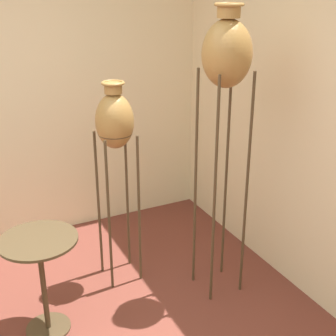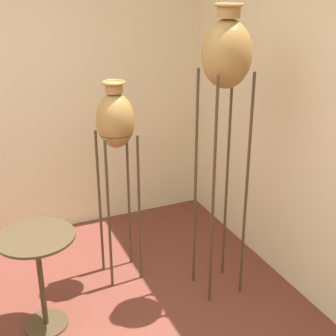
{
  "view_description": "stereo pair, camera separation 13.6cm",
  "coord_description": "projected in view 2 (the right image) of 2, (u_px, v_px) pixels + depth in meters",
  "views": [
    {
      "loc": [
        -0.08,
        -1.8,
        2.19
      ],
      "look_at": [
        1.28,
        0.94,
        0.94
      ],
      "focal_mm": 50.0,
      "sensor_mm": 36.0,
      "label": 1
    },
    {
      "loc": [
        0.04,
        -1.85,
        2.19
      ],
      "look_at": [
        1.28,
        0.94,
        0.94
      ],
      "focal_mm": 50.0,
      "sensor_mm": 36.0,
      "label": 2
    }
  ],
  "objects": [
    {
      "name": "vase_stand_tall",
      "position": [
        226.0,
        60.0,
        2.93
      ],
      "size": [
        0.32,
        0.32,
        2.05
      ],
      "color": "#473823",
      "rests_on": "ground_plane"
    },
    {
      "name": "vase_stand_medium",
      "position": [
        116.0,
        125.0,
        3.26
      ],
      "size": [
        0.27,
        0.27,
        1.54
      ],
      "color": "#473823",
      "rests_on": "ground_plane"
    },
    {
      "name": "side_table",
      "position": [
        39.0,
        262.0,
        2.98
      ],
      "size": [
        0.49,
        0.49,
        0.69
      ],
      "color": "#473823",
      "rests_on": "ground_plane"
    }
  ]
}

